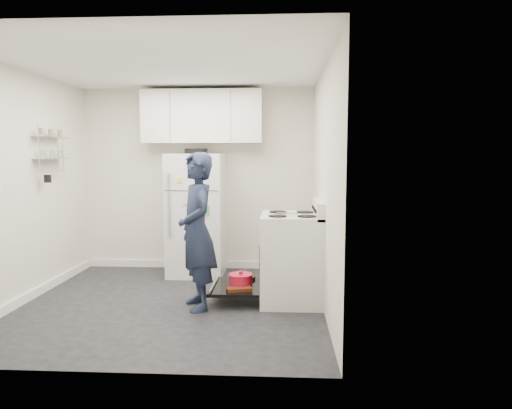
# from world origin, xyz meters

# --- Properties ---
(room) EXTENTS (3.21, 3.21, 2.51)m
(room) POSITION_xyz_m (-0.03, 0.03, 1.21)
(room) COLOR black
(room) RESTS_ON ground
(electric_range) EXTENTS (0.66, 0.76, 1.10)m
(electric_range) POSITION_xyz_m (1.26, 0.15, 0.47)
(electric_range) COLOR silver
(electric_range) RESTS_ON ground
(open_oven_door) EXTENTS (0.55, 0.70, 0.21)m
(open_oven_door) POSITION_xyz_m (0.69, 0.14, 0.18)
(open_oven_door) COLOR black
(open_oven_door) RESTS_ON ground
(refrigerator) EXTENTS (0.72, 0.74, 1.68)m
(refrigerator) POSITION_xyz_m (0.04, 1.25, 0.81)
(refrigerator) COLOR silver
(refrigerator) RESTS_ON ground
(upper_cabinets) EXTENTS (1.60, 0.33, 0.70)m
(upper_cabinets) POSITION_xyz_m (0.10, 1.43, 2.10)
(upper_cabinets) COLOR silver
(upper_cabinets) RESTS_ON room
(wall_shelf_rack) EXTENTS (0.14, 0.60, 0.61)m
(wall_shelf_rack) POSITION_xyz_m (-1.52, 0.49, 1.68)
(wall_shelf_rack) COLOR #B2B2B7
(wall_shelf_rack) RESTS_ON room
(person) EXTENTS (0.59, 0.69, 1.61)m
(person) POSITION_xyz_m (0.30, -0.13, 0.81)
(person) COLOR #192138
(person) RESTS_ON ground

